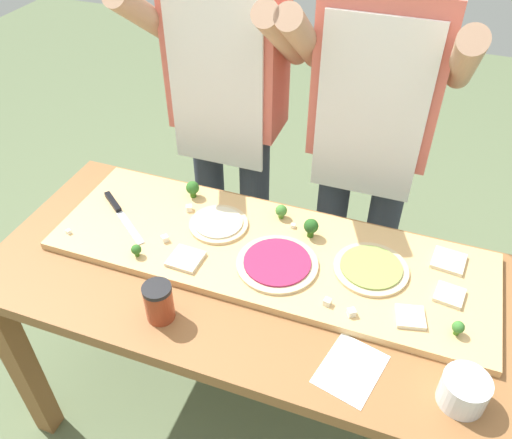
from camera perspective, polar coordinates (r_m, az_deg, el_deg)
name	(u,v)px	position (r m, az deg, el deg)	size (l,w,h in m)	color
ground_plane	(251,416)	(2.16, -0.60, -20.72)	(8.00, 8.00, 0.00)	#60704C
prep_table	(249,302)	(1.61, -0.76, -9.01)	(1.54, 0.70, 0.79)	brown
cutting_board	(269,251)	(1.57, 1.40, -3.51)	(1.31, 0.43, 0.02)	tan
chefs_knife	(118,210)	(1.74, -14.82, 1.00)	(0.24, 0.19, 0.02)	#B7BABF
pizza_whole_pesto_green	(371,268)	(1.53, 12.45, -5.23)	(0.21, 0.21, 0.02)	beige
pizza_whole_cheese_artichoke	(219,224)	(1.64, -4.12, -0.45)	(0.18, 0.18, 0.02)	beige
pizza_whole_beet_magenta	(277,263)	(1.51, 2.33, -4.79)	(0.24, 0.24, 0.02)	beige
pizza_slice_near_right	(449,261)	(1.61, 20.31, -4.27)	(0.09, 0.09, 0.01)	beige
pizza_slice_center	(410,317)	(1.43, 16.51, -10.18)	(0.07, 0.07, 0.01)	beige
pizza_slice_near_left	(186,259)	(1.53, -7.70, -4.30)	(0.09, 0.09, 0.01)	beige
pizza_slice_far_right	(449,295)	(1.52, 20.39, -7.75)	(0.07, 0.07, 0.01)	beige
broccoli_floret_back_right	(281,211)	(1.65, 2.77, 0.94)	(0.04, 0.04, 0.05)	#487A23
broccoli_floret_front_mid	(136,250)	(1.56, -12.96, -3.25)	(0.03, 0.03, 0.04)	#366618
broccoli_floret_front_right	(193,188)	(1.74, -6.94, 3.41)	(0.04, 0.04, 0.06)	#366618
broccoli_floret_back_left	(458,327)	(1.42, 21.23, -10.95)	(0.03, 0.03, 0.04)	#3F7220
broccoli_floret_center_right	(311,227)	(1.58, 6.03, -0.79)	(0.04, 0.04, 0.06)	#2C5915
cheese_crumble_a	(165,239)	(1.60, -9.94, -2.07)	(0.02, 0.02, 0.02)	white
cheese_crumble_b	(293,226)	(1.63, 4.07, -0.68)	(0.01, 0.01, 0.01)	white
cheese_crumble_c	(69,232)	(1.71, -19.81, -1.26)	(0.01, 0.01, 0.01)	white
cheese_crumble_d	(327,302)	(1.41, 7.81, -8.93)	(0.02, 0.02, 0.02)	silver
cheese_crumble_e	(189,208)	(1.70, -7.31, 1.24)	(0.02, 0.02, 0.02)	white
cheese_crumble_f	(351,312)	(1.40, 10.39, -9.96)	(0.02, 0.02, 0.02)	white
flour_cup	(463,392)	(1.33, 21.72, -17.11)	(0.11, 0.11, 0.08)	white
sauce_jar	(159,302)	(1.39, -10.57, -8.87)	(0.08, 0.08, 0.11)	#99381E
recipe_note	(351,369)	(1.34, 10.32, -15.79)	(0.13, 0.17, 0.00)	white
cook_left	(228,100)	(1.94, -3.13, 12.90)	(0.54, 0.39, 1.67)	#333847
cook_right	(372,125)	(1.82, 12.54, 10.02)	(0.54, 0.39, 1.67)	#333847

